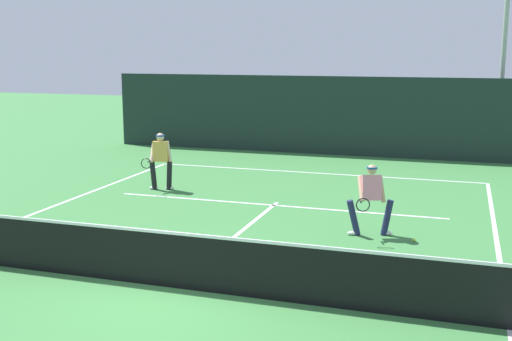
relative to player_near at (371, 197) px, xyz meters
The scene contains 11 objects.
ground_plane 5.04m from the player_near, 123.57° to the right, with size 80.00×80.00×0.00m, color #3B7C3E.
court_line_baseline_far 7.14m from the player_near, 112.81° to the left, with size 10.71×0.10×0.01m, color white.
court_line_sideline_right 4.97m from the player_near, 57.77° to the right, with size 0.10×21.35×0.01m, color white.
court_line_service 3.46m from the player_near, 144.90° to the left, with size 8.73×0.10×0.01m, color white.
court_line_centre 3.03m from the player_near, 161.11° to the right, with size 0.10×6.40×0.01m, color white.
tennis_net 4.98m from the player_near, 123.57° to the right, with size 11.74×0.09×1.08m.
player_near is the anchor object (origin of this frame).
player_far 6.92m from the player_near, 156.70° to the left, with size 0.73×0.88×1.64m.
tennis_ball 1.27m from the player_near, 10.03° to the right, with size 0.07×0.07×0.07m, color #D1E033.
back_fence_windscreen 10.74m from the player_near, 104.84° to the left, with size 18.24×0.12×2.98m, color #1C2D28.
light_pole 12.39m from the player_near, 75.05° to the left, with size 0.55×0.44×7.60m.
Camera 1 is at (4.52, -9.26, 3.97)m, focal length 44.63 mm.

